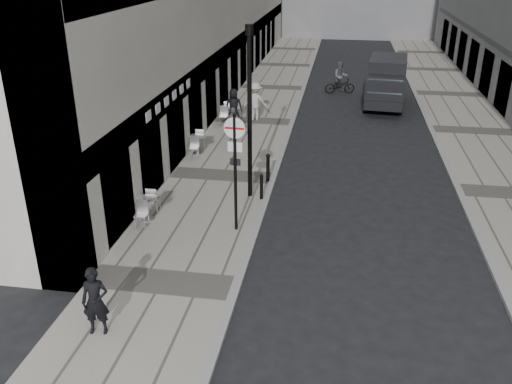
% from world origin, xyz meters
% --- Properties ---
extents(ground, '(120.00, 120.00, 0.00)m').
position_xyz_m(ground, '(0.00, 0.00, 0.00)').
color(ground, black).
rests_on(ground, ground).
extents(sidewalk, '(4.00, 60.00, 0.12)m').
position_xyz_m(sidewalk, '(-2.00, 18.00, 0.06)').
color(sidewalk, gray).
rests_on(sidewalk, ground).
extents(far_sidewalk, '(4.00, 60.00, 0.12)m').
position_xyz_m(far_sidewalk, '(9.00, 18.00, 0.06)').
color(far_sidewalk, gray).
rests_on(far_sidewalk, ground).
extents(walking_man, '(0.68, 0.51, 1.69)m').
position_xyz_m(walking_man, '(-2.78, 0.46, 0.97)').
color(walking_man, black).
rests_on(walking_man, sidewalk).
extents(sign_post, '(0.65, 0.12, 3.79)m').
position_xyz_m(sign_post, '(-0.60, 5.96, 2.54)').
color(sign_post, black).
rests_on(sign_post, sidewalk).
extents(lamppost, '(0.27, 0.27, 5.98)m').
position_xyz_m(lamppost, '(-0.60, 8.59, 3.45)').
color(lamppost, black).
rests_on(lamppost, sidewalk).
extents(bollard_near, '(0.14, 0.14, 1.03)m').
position_xyz_m(bollard_near, '(-0.15, 10.03, 0.63)').
color(bollard_near, black).
rests_on(bollard_near, sidewalk).
extents(bollard_far, '(0.12, 0.12, 0.88)m').
position_xyz_m(bollard_far, '(-0.15, 8.36, 0.56)').
color(bollard_far, black).
rests_on(bollard_far, sidewalk).
extents(panel_van, '(2.58, 5.73, 2.62)m').
position_xyz_m(panel_van, '(4.95, 22.71, 1.47)').
color(panel_van, black).
rests_on(panel_van, ground).
extents(cyclist, '(1.94, 1.01, 1.99)m').
position_xyz_m(cyclist, '(2.31, 25.12, 0.78)').
color(cyclist, black).
rests_on(cyclist, ground).
extents(pedestrian_a, '(0.93, 0.44, 1.56)m').
position_xyz_m(pedestrian_a, '(-2.42, 14.68, 0.90)').
color(pedestrian_a, '#5E5D63').
rests_on(pedestrian_a, sidewalk).
extents(pedestrian_b, '(1.32, 0.83, 1.96)m').
position_xyz_m(pedestrian_b, '(-1.94, 18.14, 1.10)').
color(pedestrian_b, '#B2ADA5').
rests_on(pedestrian_b, sidewalk).
extents(pedestrian_c, '(0.95, 0.71, 1.77)m').
position_xyz_m(pedestrian_c, '(-2.94, 17.38, 1.01)').
color(pedestrian_c, black).
rests_on(pedestrian_c, sidewalk).
extents(cafe_table_near, '(0.70, 1.58, 0.90)m').
position_xyz_m(cafe_table_near, '(-3.60, 6.18, 0.58)').
color(cafe_table_near, silver).
rests_on(cafe_table_near, sidewalk).
extents(cafe_table_mid, '(0.75, 1.70, 0.97)m').
position_xyz_m(cafe_table_mid, '(-3.36, 17.49, 0.61)').
color(cafe_table_mid, silver).
rests_on(cafe_table_mid, sidewalk).
extents(cafe_table_far, '(0.74, 1.67, 0.95)m').
position_xyz_m(cafe_table_far, '(-3.60, 12.61, 0.60)').
color(cafe_table_far, silver).
rests_on(cafe_table_far, sidewalk).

